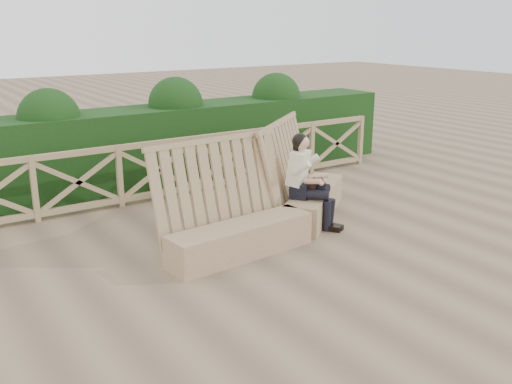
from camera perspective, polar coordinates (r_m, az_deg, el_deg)
ground at (r=7.71m, az=1.26°, el=-7.21°), size 60.00×60.00×0.00m
bench at (r=8.70m, az=2.10°, el=-1.57°), size 4.07×2.16×1.60m
woman at (r=8.92m, az=5.04°, el=1.45°), size 0.73×0.93×1.49m
guardrail at (r=10.44m, az=-9.84°, el=2.15°), size 10.10×0.09×1.10m
hedge at (r=11.47m, az=-12.37°, el=4.32°), size 12.00×1.20×1.50m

